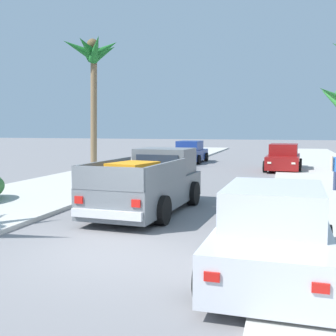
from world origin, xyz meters
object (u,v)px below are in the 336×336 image
palm_tree_left_fore (93,61)px  pickup_truck (149,184)px  car_right_near (190,152)px  car_left_near (274,234)px  car_left_mid (283,158)px

palm_tree_left_fore → pickup_truck: bearing=-57.5°
car_right_near → palm_tree_left_fore: bearing=-122.3°
car_left_near → car_left_mid: size_ratio=0.99×
pickup_truck → car_left_mid: 13.82m
pickup_truck → palm_tree_left_fore: 13.82m
pickup_truck → car_left_near: (3.70, -4.73, -0.09)m
car_left_near → car_right_near: same height
car_left_near → car_right_near: (-6.30, 22.11, 0.00)m
car_left_mid → car_left_near: bearing=-90.3°
pickup_truck → car_left_mid: pickup_truck is taller
car_left_near → car_left_mid: (0.10, 18.02, 0.00)m
car_left_mid → palm_tree_left_fore: (-10.62, -2.58, 5.54)m
palm_tree_left_fore → car_left_mid: bearing=13.6°
car_left_near → car_right_near: size_ratio=1.00×
pickup_truck → palm_tree_left_fore: size_ratio=0.70×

